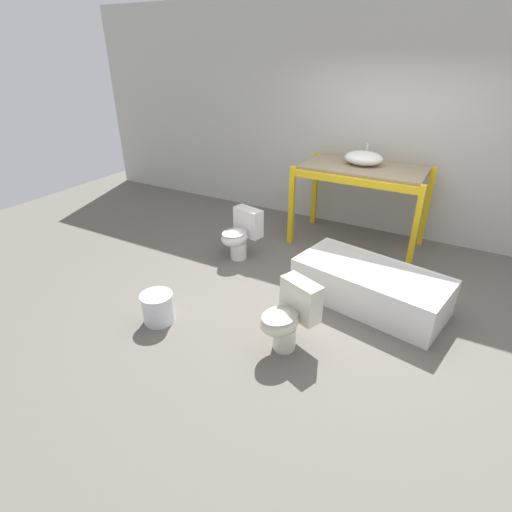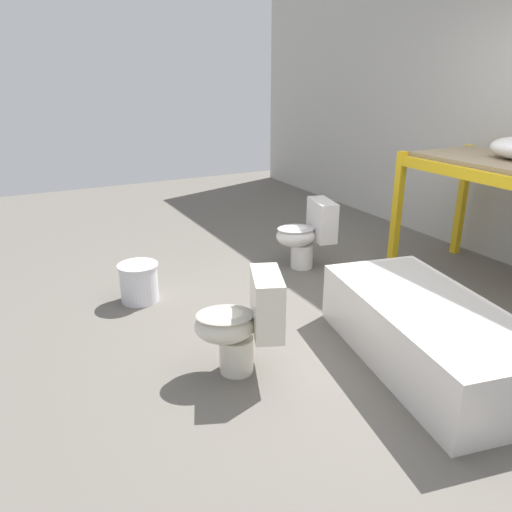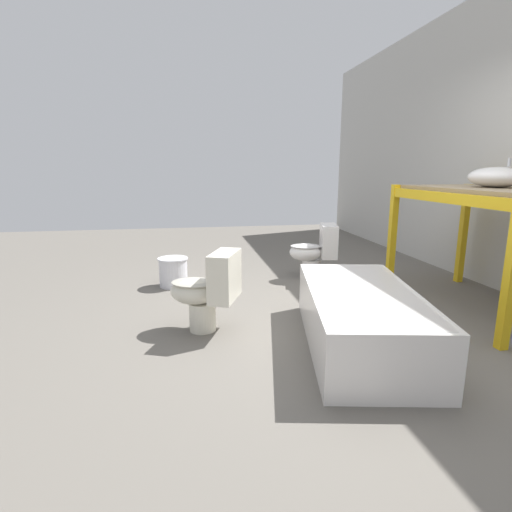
% 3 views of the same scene
% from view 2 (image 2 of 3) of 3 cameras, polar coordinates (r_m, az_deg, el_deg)
% --- Properties ---
extents(ground_plane, '(12.00, 12.00, 0.00)m').
position_cam_2_polar(ground_plane, '(3.84, 15.66, -8.48)').
color(ground_plane, '#666059').
extents(bathtub_main, '(1.72, 1.05, 0.43)m').
position_cam_2_polar(bathtub_main, '(3.43, 19.07, -7.89)').
color(bathtub_main, white).
rests_on(bathtub_main, ground_plane).
extents(toilet_near, '(0.53, 0.63, 0.66)m').
position_cam_2_polar(toilet_near, '(3.11, -1.43, -7.46)').
color(toilet_near, silver).
rests_on(toilet_near, ground_plane).
extents(toilet_far, '(0.47, 0.61, 0.66)m').
position_cam_2_polar(toilet_far, '(4.81, 5.89, 2.69)').
color(toilet_far, white).
rests_on(toilet_far, ground_plane).
extents(bucket_white, '(0.33, 0.33, 0.32)m').
position_cam_2_polar(bucket_white, '(4.24, -13.22, -2.87)').
color(bucket_white, silver).
rests_on(bucket_white, ground_plane).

